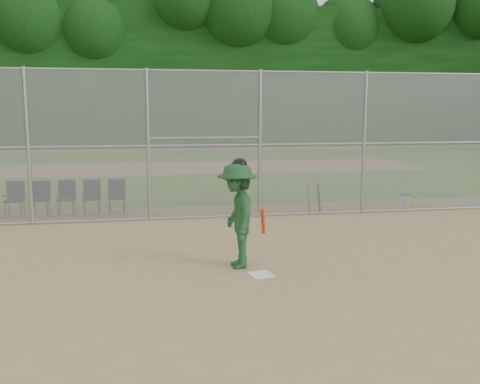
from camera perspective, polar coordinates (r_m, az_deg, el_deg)
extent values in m
plane|color=tan|center=(9.91, 2.54, -8.49)|extent=(100.00, 100.00, 0.00)
plane|color=#366E21|center=(27.47, -5.64, 2.60)|extent=(100.00, 100.00, 0.00)
plane|color=tan|center=(27.47, -5.64, 2.61)|extent=(24.00, 24.00, 0.00)
cube|color=gray|center=(14.42, -1.73, 5.03)|extent=(16.00, 0.02, 4.00)
cylinder|color=#9EA3A8|center=(14.42, -1.77, 12.79)|extent=(16.00, 0.05, 0.05)
cube|color=black|center=(44.36, -7.49, 12.01)|extent=(80.00, 5.00, 11.00)
cube|color=white|center=(9.72, 2.24, -8.78)|extent=(0.46, 0.46, 0.02)
imported|color=#1D4A26|center=(9.96, -0.28, -2.50)|extent=(0.75, 1.29, 1.98)
ellipsoid|color=black|center=(9.82, -0.28, 3.01)|extent=(0.27, 0.30, 0.23)
cylinder|color=red|center=(9.66, 2.47, -3.11)|extent=(0.24, 0.67, 0.62)
cylinder|color=white|center=(17.09, 17.10, -0.90)|extent=(0.31, 0.31, 0.37)
cylinder|color=#2851B0|center=(17.06, 17.14, -0.22)|extent=(0.33, 0.33, 0.05)
cylinder|color=#D84C14|center=(15.46, 7.35, -0.69)|extent=(0.06, 0.29, 0.83)
cylinder|color=black|center=(15.56, 8.41, -0.67)|extent=(0.06, 0.32, 0.83)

